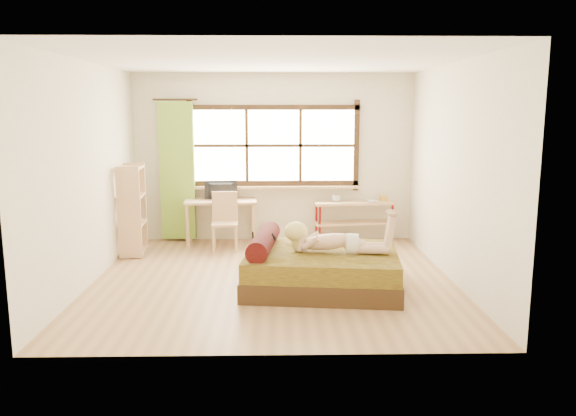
{
  "coord_description": "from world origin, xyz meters",
  "views": [
    {
      "loc": [
        0.04,
        -6.87,
        2.12
      ],
      "look_at": [
        0.19,
        0.2,
        0.88
      ],
      "focal_mm": 35.0,
      "sensor_mm": 36.0,
      "label": 1
    }
  ],
  "objects_px": {
    "kitten": "(262,241)",
    "desk": "(221,206)",
    "bed": "(318,268)",
    "pipe_shelf": "(355,212)",
    "chair": "(225,218)",
    "bookshelf": "(132,210)",
    "woman": "(336,230)"
  },
  "relations": [
    {
      "from": "woman",
      "to": "desk",
      "type": "bearing_deg",
      "value": 130.6
    },
    {
      "from": "woman",
      "to": "bed",
      "type": "bearing_deg",
      "value": 170.91
    },
    {
      "from": "bed",
      "to": "kitten",
      "type": "bearing_deg",
      "value": 178.8
    },
    {
      "from": "kitten",
      "to": "chair",
      "type": "relative_size",
      "value": 0.31
    },
    {
      "from": "bed",
      "to": "chair",
      "type": "distance_m",
      "value": 2.34
    },
    {
      "from": "bed",
      "to": "chair",
      "type": "bearing_deg",
      "value": 130.5
    },
    {
      "from": "bed",
      "to": "pipe_shelf",
      "type": "height_order",
      "value": "pipe_shelf"
    },
    {
      "from": "desk",
      "to": "bookshelf",
      "type": "bearing_deg",
      "value": -155.43
    },
    {
      "from": "kitten",
      "to": "desk",
      "type": "xyz_separation_m",
      "value": [
        -0.71,
        2.21,
        0.05
      ]
    },
    {
      "from": "woman",
      "to": "chair",
      "type": "height_order",
      "value": "woman"
    },
    {
      "from": "woman",
      "to": "chair",
      "type": "distance_m",
      "value": 2.5
    },
    {
      "from": "pipe_shelf",
      "to": "desk",
      "type": "bearing_deg",
      "value": 175.83
    },
    {
      "from": "bed",
      "to": "pipe_shelf",
      "type": "xyz_separation_m",
      "value": [
        0.78,
        2.43,
        0.24
      ]
    },
    {
      "from": "kitten",
      "to": "bookshelf",
      "type": "height_order",
      "value": "bookshelf"
    },
    {
      "from": "woman",
      "to": "kitten",
      "type": "height_order",
      "value": "woman"
    },
    {
      "from": "desk",
      "to": "woman",
      "type": "bearing_deg",
      "value": -59.67
    },
    {
      "from": "bed",
      "to": "woman",
      "type": "bearing_deg",
      "value": -9.09
    },
    {
      "from": "kitten",
      "to": "bookshelf",
      "type": "bearing_deg",
      "value": 148.24
    },
    {
      "from": "bed",
      "to": "woman",
      "type": "xyz_separation_m",
      "value": [
        0.19,
        -0.06,
        0.48
      ]
    },
    {
      "from": "chair",
      "to": "bed",
      "type": "bearing_deg",
      "value": -59.78
    },
    {
      "from": "kitten",
      "to": "desk",
      "type": "height_order",
      "value": "desk"
    },
    {
      "from": "kitten",
      "to": "pipe_shelf",
      "type": "xyz_separation_m",
      "value": [
        1.45,
        2.33,
        -0.08
      ]
    },
    {
      "from": "woman",
      "to": "chair",
      "type": "bearing_deg",
      "value": 133.52
    },
    {
      "from": "kitten",
      "to": "desk",
      "type": "bearing_deg",
      "value": 114.64
    },
    {
      "from": "pipe_shelf",
      "to": "bookshelf",
      "type": "relative_size",
      "value": 1.01
    },
    {
      "from": "woman",
      "to": "desk",
      "type": "xyz_separation_m",
      "value": [
        -1.58,
        2.36,
        -0.11
      ]
    },
    {
      "from": "pipe_shelf",
      "to": "bookshelf",
      "type": "height_order",
      "value": "bookshelf"
    },
    {
      "from": "bed",
      "to": "bookshelf",
      "type": "relative_size",
      "value": 1.48
    },
    {
      "from": "chair",
      "to": "bookshelf",
      "type": "height_order",
      "value": "bookshelf"
    },
    {
      "from": "woman",
      "to": "bookshelf",
      "type": "distance_m",
      "value": 3.29
    },
    {
      "from": "chair",
      "to": "bookshelf",
      "type": "distance_m",
      "value": 1.38
    },
    {
      "from": "desk",
      "to": "chair",
      "type": "relative_size",
      "value": 1.31
    }
  ]
}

